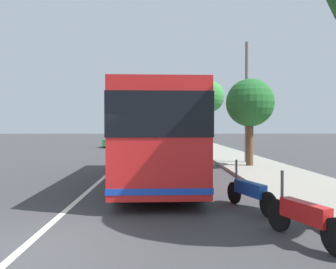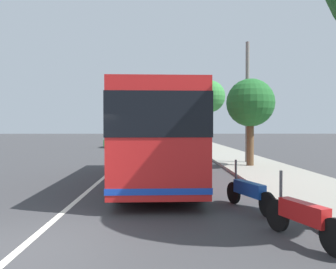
{
  "view_description": "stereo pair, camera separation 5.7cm",
  "coord_description": "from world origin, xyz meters",
  "views": [
    {
      "loc": [
        -5.73,
        -2.47,
        2.15
      ],
      "look_at": [
        7.49,
        -2.75,
        1.87
      ],
      "focal_mm": 35.31,
      "sensor_mm": 36.0,
      "label": 1
    },
    {
      "loc": [
        -5.73,
        -2.52,
        2.15
      ],
      "look_at": [
        7.49,
        -2.75,
        1.87
      ],
      "focal_mm": 35.31,
      "sensor_mm": 36.0,
      "label": 2
    }
  ],
  "objects": [
    {
      "name": "roadside_tree_far_block",
      "position": [
        24.92,
        -6.86,
        4.97
      ],
      "size": [
        2.99,
        2.99,
        6.55
      ],
      "color": "brown",
      "rests_on": "ground"
    },
    {
      "name": "sidewalk_curb",
      "position": [
        10.0,
        -7.55,
        0.07
      ],
      "size": [
        110.0,
        3.6,
        0.14
      ],
      "primitive_type": "cube",
      "color": "gray",
      "rests_on": "ground"
    },
    {
      "name": "motorcycle_mid_row",
      "position": [
        2.81,
        -4.78,
        0.47
      ],
      "size": [
        2.07,
        0.77,
        1.26
      ],
      "rotation": [
        0.0,
        0.0,
        0.33
      ],
      "color": "black",
      "rests_on": "ground"
    },
    {
      "name": "coach_bus",
      "position": [
        7.23,
        -2.3,
        1.98
      ],
      "size": [
        10.16,
        2.9,
        3.43
      ],
      "rotation": [
        0.0,
        0.0,
        0.03
      ],
      "color": "red",
      "rests_on": "ground"
    },
    {
      "name": "utility_pole",
      "position": [
        13.48,
        -7.48,
        3.57
      ],
      "size": [
        0.22,
        0.22,
        7.14
      ],
      "primitive_type": "cylinder",
      "color": "slate",
      "rests_on": "ground"
    },
    {
      "name": "roadside_tree_mid_block",
      "position": [
        11.72,
        -7.19,
        3.43
      ],
      "size": [
        2.54,
        2.54,
        4.75
      ],
      "color": "brown",
      "rests_on": "ground"
    },
    {
      "name": "car_side_street",
      "position": [
        30.68,
        2.54,
        0.67
      ],
      "size": [
        4.39,
        2.18,
        1.42
      ],
      "rotation": [
        0.0,
        0.0,
        3.06
      ],
      "color": "#2D7238",
      "rests_on": "ground"
    },
    {
      "name": "ground_plane",
      "position": [
        0.0,
        0.0,
        0.0
      ],
      "size": [
        220.0,
        220.0,
        0.0
      ],
      "primitive_type": "plane",
      "color": "#38383A"
    },
    {
      "name": "car_ahead_same_lane",
      "position": [
        43.32,
        -2.47,
        0.74
      ],
      "size": [
        4.43,
        1.98,
        1.57
      ],
      "rotation": [
        0.0,
        0.0,
        -0.06
      ],
      "color": "gray",
      "rests_on": "ground"
    },
    {
      "name": "motorcycle_nearest_curb",
      "position": [
        0.35,
        -5.15,
        0.48
      ],
      "size": [
        2.03,
        0.78,
        1.28
      ],
      "rotation": [
        0.0,
        0.0,
        0.34
      ],
      "color": "black",
      "rests_on": "ground"
    },
    {
      "name": "lane_divider_line",
      "position": [
        10.0,
        0.0,
        0.0
      ],
      "size": [
        110.0,
        0.16,
        0.01
      ],
      "primitive_type": "cube",
      "color": "silver",
      "rests_on": "ground"
    }
  ]
}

